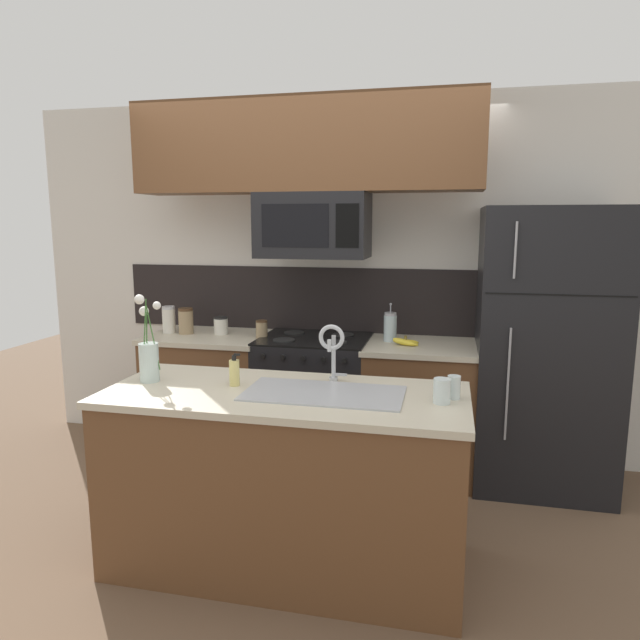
{
  "coord_description": "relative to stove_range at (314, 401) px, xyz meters",
  "views": [
    {
      "loc": [
        0.9,
        -2.91,
        1.72
      ],
      "look_at": [
        0.18,
        0.27,
        1.16
      ],
      "focal_mm": 32.0,
      "sensor_mm": 36.0,
      "label": 1
    }
  ],
  "objects": [
    {
      "name": "sink_faucet",
      "position": [
        0.34,
        -1.05,
        0.65
      ],
      "size": [
        0.14,
        0.14,
        0.31
      ],
      "color": "#B7BABF",
      "rests_on": "island_counter"
    },
    {
      "name": "microwave",
      "position": [
        0.0,
        -0.02,
        1.24
      ],
      "size": [
        0.74,
        0.4,
        0.43
      ],
      "color": "black"
    },
    {
      "name": "flower_vase",
      "position": [
        -0.58,
        -1.23,
        0.57
      ],
      "size": [
        0.13,
        0.11,
        0.46
      ],
      "color": "silver",
      "rests_on": "island_counter"
    },
    {
      "name": "storage_jar_medium",
      "position": [
        -0.97,
        0.0,
        0.54
      ],
      "size": [
        0.11,
        0.11,
        0.19
      ],
      "color": "#997F5B",
      "rests_on": "back_counter_left"
    },
    {
      "name": "spare_glass",
      "position": [
        0.95,
        -1.19,
        0.5
      ],
      "size": [
        0.06,
        0.06,
        0.11
      ],
      "color": "silver",
      "rests_on": "island_counter"
    },
    {
      "name": "rear_partition",
      "position": [
        0.3,
        0.38,
        0.84
      ],
      "size": [
        5.2,
        0.1,
        2.6
      ],
      "primitive_type": "cube",
      "color": "silver",
      "rests_on": "ground"
    },
    {
      "name": "drinking_glass",
      "position": [
        0.89,
        -1.27,
        0.51
      ],
      "size": [
        0.08,
        0.08,
        0.11
      ],
      "color": "silver",
      "rests_on": "island_counter"
    },
    {
      "name": "upper_cabinet_band",
      "position": [
        -0.05,
        -0.05,
        1.75
      ],
      "size": [
        2.31,
        0.34,
        0.6
      ],
      "primitive_type": "cube",
      "color": "brown"
    },
    {
      "name": "storage_jar_tall",
      "position": [
        -1.11,
        0.01,
        0.55
      ],
      "size": [
        0.1,
        0.1,
        0.2
      ],
      "color": "silver",
      "rests_on": "back_counter_left"
    },
    {
      "name": "back_counter_left",
      "position": [
        -0.8,
        0.0,
        -0.01
      ],
      "size": [
        0.86,
        0.65,
        0.91
      ],
      "color": "brown",
      "rests_on": "ground"
    },
    {
      "name": "kitchen_sink",
      "position": [
        0.34,
        -1.25,
        0.38
      ],
      "size": [
        0.76,
        0.4,
        0.16
      ],
      "color": "#ADAFB5",
      "rests_on": "island_counter"
    },
    {
      "name": "refrigerator",
      "position": [
        1.53,
        0.02,
        0.45
      ],
      "size": [
        0.86,
        0.74,
        1.82
      ],
      "color": "black",
      "rests_on": "ground"
    },
    {
      "name": "back_counter_right",
      "position": [
        0.74,
        0.0,
        -0.01
      ],
      "size": [
        0.75,
        0.65,
        0.91
      ],
      "color": "brown",
      "rests_on": "ground"
    },
    {
      "name": "dish_soap_bottle",
      "position": [
        -0.13,
        -1.21,
        0.52
      ],
      "size": [
        0.06,
        0.05,
        0.16
      ],
      "color": "#DBCC75",
      "rests_on": "island_counter"
    },
    {
      "name": "banana_bunch",
      "position": [
        0.64,
        -0.06,
        0.47
      ],
      "size": [
        0.19,
        0.12,
        0.08
      ],
      "color": "yellow",
      "rests_on": "back_counter_right"
    },
    {
      "name": "french_press",
      "position": [
        0.52,
        0.06,
        0.55
      ],
      "size": [
        0.09,
        0.09,
        0.27
      ],
      "color": "silver",
      "rests_on": "back_counter_right"
    },
    {
      "name": "storage_jar_squat",
      "position": [
        -0.38,
        -0.03,
        0.51
      ],
      "size": [
        0.08,
        0.08,
        0.13
      ],
      "color": "#997F5B",
      "rests_on": "back_counter_left"
    },
    {
      "name": "ground_plane",
      "position": [
        -0.0,
        -0.9,
        -0.46
      ],
      "size": [
        10.0,
        10.0,
        0.0
      ],
      "primitive_type": "plane",
      "color": "brown"
    },
    {
      "name": "splash_band",
      "position": [
        -0.0,
        0.32,
        0.69
      ],
      "size": [
        3.15,
        0.01,
        0.48
      ],
      "primitive_type": "cube",
      "color": "black",
      "rests_on": "rear_partition"
    },
    {
      "name": "island_counter",
      "position": [
        0.15,
        -1.25,
        -0.01
      ],
      "size": [
        1.76,
        0.75,
        0.91
      ],
      "color": "brown",
      "rests_on": "ground"
    },
    {
      "name": "stove_range",
      "position": [
        0.0,
        0.0,
        0.0
      ],
      "size": [
        0.76,
        0.64,
        0.93
      ],
      "color": "black",
      "rests_on": "ground"
    },
    {
      "name": "storage_jar_short",
      "position": [
        -0.71,
        0.04,
        0.51
      ],
      "size": [
        0.1,
        0.1,
        0.13
      ],
      "color": "silver",
      "rests_on": "back_counter_left"
    }
  ]
}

